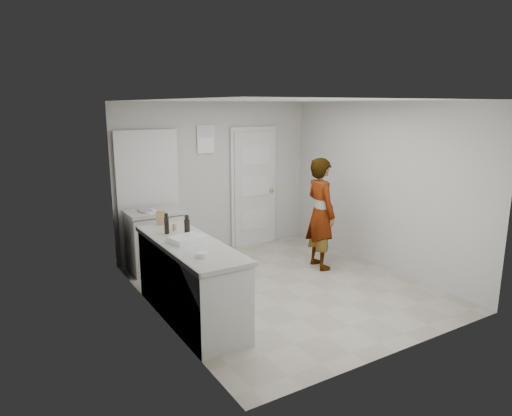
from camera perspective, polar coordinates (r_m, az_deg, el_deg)
ground at (r=6.38m, az=3.41°, el=-9.79°), size 4.00×4.00×0.00m
room_shell at (r=7.63m, az=-5.92°, el=1.97°), size 4.00×4.00×4.00m
main_counter at (r=5.41m, az=-8.21°, el=-9.28°), size 0.64×1.96×0.93m
side_counter at (r=7.02m, az=-12.35°, el=-4.23°), size 0.84×0.61×0.93m
person at (r=6.94m, az=8.09°, el=-0.69°), size 0.48×0.67×1.69m
cake_mix_box at (r=6.03m, az=-11.82°, el=-1.18°), size 0.13×0.09×0.19m
spice_jar at (r=5.74m, az=-10.12°, el=-2.33°), size 0.06×0.06×0.09m
oil_cruet_a at (r=5.44m, az=-8.62°, el=-2.23°), size 0.07×0.07×0.26m
oil_cruet_b at (r=5.59m, az=-11.11°, el=-1.94°), size 0.06×0.06×0.26m
baking_dish at (r=5.25m, az=-8.61°, el=-3.88°), size 0.42×0.33×0.07m
egg_bowl at (r=4.72m, az=-6.74°, el=-5.81°), size 0.13×0.13×0.05m
papers at (r=6.84m, az=-13.06°, el=-0.37°), size 0.29×0.33×0.01m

